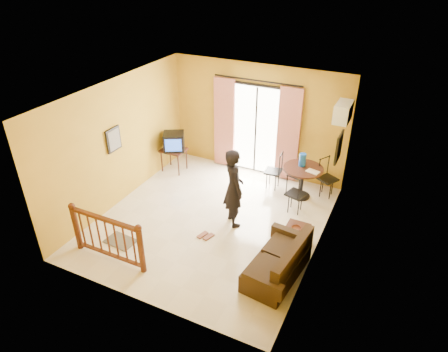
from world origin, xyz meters
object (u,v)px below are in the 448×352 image
at_px(television, 174,141).
at_px(dining_table, 303,174).
at_px(sofa, 280,264).
at_px(standing_person, 234,188).
at_px(coffee_table, 294,237).

bearing_deg(television, dining_table, -24.61).
height_order(television, dining_table, television).
relative_size(sofa, standing_person, 0.95).
distance_m(television, dining_table, 3.33).
bearing_deg(coffee_table, sofa, -90.09).
distance_m(television, sofa, 4.52).
bearing_deg(dining_table, standing_person, -121.60).
bearing_deg(coffee_table, television, 156.24).
height_order(television, sofa, television).
bearing_deg(sofa, television, 152.64).
xyz_separation_m(coffee_table, standing_person, (-1.40, 0.22, 0.62)).
bearing_deg(standing_person, sofa, -172.84).
bearing_deg(standing_person, dining_table, -76.29).
height_order(coffee_table, standing_person, standing_person).
height_order(sofa, standing_person, standing_person).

